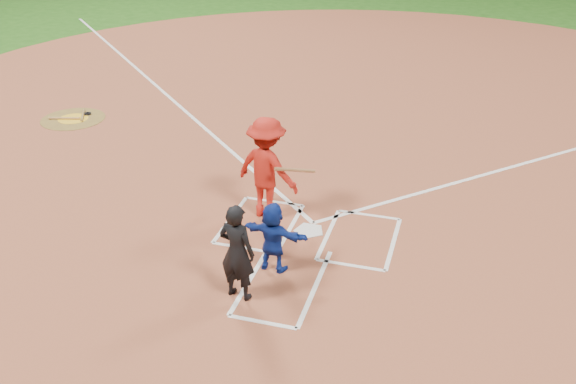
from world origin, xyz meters
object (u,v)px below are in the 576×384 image
(on_deck_circle, at_px, (73,119))
(catcher, at_px, (273,237))
(batter_at_plate, at_px, (267,168))
(umpire, at_px, (237,252))
(home_plate, at_px, (309,230))

(on_deck_circle, height_order, catcher, catcher)
(catcher, bearing_deg, batter_at_plate, -61.21)
(on_deck_circle, height_order, batter_at_plate, batter_at_plate)
(on_deck_circle, xyz_separation_m, batter_at_plate, (6.65, -3.48, 1.01))
(umpire, bearing_deg, catcher, -98.51)
(on_deck_circle, bearing_deg, catcher, -35.43)
(home_plate, height_order, on_deck_circle, home_plate)
(home_plate, xyz_separation_m, umpire, (-0.58, -2.27, 0.82))
(umpire, bearing_deg, home_plate, -93.92)
(home_plate, relative_size, batter_at_plate, 0.29)
(catcher, relative_size, batter_at_plate, 0.62)
(home_plate, bearing_deg, batter_at_plate, -20.60)
(home_plate, bearing_deg, catcher, 78.76)
(on_deck_circle, distance_m, catcher, 9.01)
(home_plate, height_order, catcher, catcher)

